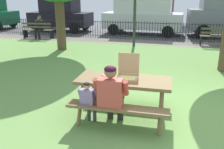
{
  "coord_description": "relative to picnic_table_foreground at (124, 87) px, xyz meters",
  "views": [
    {
      "loc": [
        -0.3,
        -4.83,
        2.33
      ],
      "look_at": [
        -1.41,
        -0.17,
        0.75
      ],
      "focal_mm": 39.56,
      "sensor_mm": 36.0,
      "label": 1
    }
  ],
  "objects": [
    {
      "name": "picnic_table_foreground",
      "position": [
        0.0,
        0.0,
        0.0
      ],
      "size": [
        1.8,
        1.48,
        0.79
      ],
      "color": "olive",
      "rests_on": "ground"
    },
    {
      "name": "adult_at_table",
      "position": [
        -0.12,
        -0.5,
        0.06
      ],
      "size": [
        0.61,
        0.59,
        1.19
      ],
      "color": "#272727",
      "rests_on": "ground"
    },
    {
      "name": "parked_car_left",
      "position": [
        -6.17,
        10.62,
        0.41
      ],
      "size": [
        3.96,
        1.96,
        1.98
      ],
      "color": "black",
      "rests_on": "ground"
    },
    {
      "name": "park_bench_center",
      "position": [
        2.95,
        7.75,
        -0.18
      ],
      "size": [
        1.6,
        0.47,
        0.85
      ],
      "color": "brown",
      "rests_on": "ground"
    },
    {
      "name": "pizza_box_open",
      "position": [
        0.07,
        0.06,
        0.26
      ],
      "size": [
        0.44,
        0.46,
        0.47
      ],
      "color": "tan",
      "rests_on": "picnic_table_foreground"
    },
    {
      "name": "person_on_park_bench",
      "position": [
        -6.13,
        7.76,
        0.06
      ],
      "size": [
        0.62,
        0.61,
        1.19
      ],
      "color": "black",
      "rests_on": "ground"
    },
    {
      "name": "park_bench_left",
      "position": [
        -6.21,
        7.75,
        -0.18
      ],
      "size": [
        1.63,
        0.59,
        0.85
      ],
      "color": "brown",
      "rests_on": "ground"
    },
    {
      "name": "iron_fence_streetside",
      "position": [
        1.12,
        8.58,
        -0.11
      ],
      "size": [
        23.99,
        0.03,
        0.95
      ],
      "color": "black",
      "rests_on": "ground"
    },
    {
      "name": "parked_car_center",
      "position": [
        -0.88,
        10.62,
        0.5
      ],
      "size": [
        4.7,
        2.17,
        2.08
      ],
      "color": "silver",
      "rests_on": "ground"
    },
    {
      "name": "street_asphalt",
      "position": [
        1.12,
        12.2,
        -0.6
      ],
      "size": [
        28.0,
        7.23,
        0.01
      ],
      "primitive_type": "cube",
      "color": "#515154"
    },
    {
      "name": "pizza_slice_on_table",
      "position": [
        -0.34,
        0.1,
        0.18
      ],
      "size": [
        0.27,
        0.27,
        0.02
      ],
      "color": "#ECD377",
      "rests_on": "picnic_table_foreground"
    },
    {
      "name": "ground",
      "position": [
        1.12,
        2.51,
        -0.61
      ],
      "size": [
        28.0,
        12.14,
        0.02
      ],
      "primitive_type": "cube",
      "color": "#6F9C4D"
    },
    {
      "name": "cobblestone_walkway",
      "position": [
        1.12,
        7.88,
        -0.6
      ],
      "size": [
        28.0,
        1.4,
        0.01
      ],
      "primitive_type": "cube",
      "color": "gray"
    },
    {
      "name": "child_at_table",
      "position": [
        -0.54,
        -0.53,
        -0.08
      ],
      "size": [
        0.35,
        0.34,
        0.87
      ],
      "color": "#3F3F3F",
      "rests_on": "ground"
    }
  ]
}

